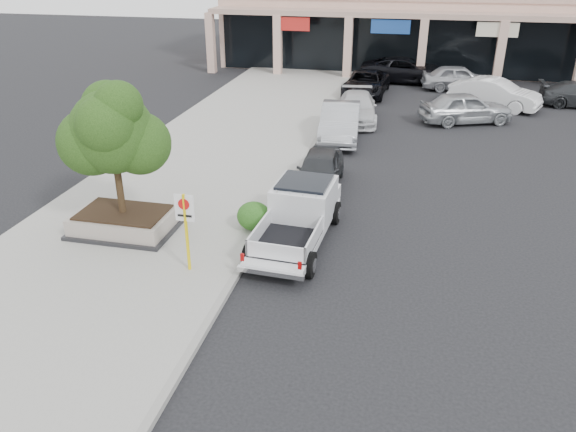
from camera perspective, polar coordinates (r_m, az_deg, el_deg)
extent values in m
plane|color=black|center=(15.52, 0.23, -6.94)|extent=(120.00, 120.00, 0.00)
cube|color=gray|center=(22.15, -10.32, 3.23)|extent=(8.00, 52.00, 0.15)
cube|color=gray|center=(20.98, -0.31, 2.37)|extent=(0.20, 52.00, 0.15)
cube|color=tan|center=(47.21, 20.29, 19.46)|extent=(40.00, 10.00, 9.00)
cube|color=tan|center=(41.19, 21.11, 18.37)|extent=(40.00, 2.20, 0.35)
cube|color=tan|center=(42.96, -7.85, 17.00)|extent=(0.55, 0.55, 4.20)
cube|color=black|center=(42.51, 20.45, 15.48)|extent=(39.20, 0.08, 3.90)
cube|color=black|center=(18.73, -16.19, -1.26)|extent=(3.20, 2.20, 0.12)
cube|color=#9F9186|center=(18.59, -16.31, -0.41)|extent=(3.00, 2.00, 0.50)
cube|color=black|center=(18.48, -16.41, 0.37)|extent=(2.70, 1.70, 0.06)
cylinder|color=black|center=(18.05, -16.85, 3.62)|extent=(0.22, 0.22, 2.20)
sphere|color=#18320D|center=(17.57, -17.47, 8.16)|extent=(2.50, 2.50, 2.50)
sphere|color=#18320D|center=(17.60, -14.83, 7.15)|extent=(1.90, 1.90, 1.90)
sphere|color=#18320D|center=(17.97, -17.80, 10.49)|extent=(1.60, 1.60, 1.60)
cylinder|color=yellow|center=(15.61, -10.26, -1.69)|extent=(0.09, 0.09, 2.30)
cube|color=white|center=(15.28, -10.48, 0.81)|extent=(0.55, 0.03, 0.78)
cylinder|color=red|center=(15.21, -10.56, 1.17)|extent=(0.32, 0.02, 0.32)
ellipsoid|color=#204914|center=(17.92, -3.48, -0.01)|extent=(1.10, 0.99, 0.93)
imported|color=#2A2B2E|center=(21.57, 3.23, 4.75)|extent=(1.76, 4.09, 1.38)
imported|color=#A8A9B0|center=(27.28, 5.31, 9.51)|extent=(2.20, 5.22, 1.68)
imported|color=silver|center=(30.42, 7.01, 10.87)|extent=(2.60, 5.13, 1.43)
imported|color=black|center=(36.15, 7.94, 13.21)|extent=(2.77, 5.48, 1.48)
imported|color=#A5A9AD|center=(31.23, 17.63, 10.45)|extent=(5.13, 3.55, 1.62)
imported|color=silver|center=(34.83, 20.26, 11.58)|extent=(5.31, 3.53, 1.66)
imported|color=black|center=(40.29, 11.80, 14.32)|extent=(6.01, 2.85, 1.66)
imported|color=#A8AAB1|center=(38.74, 16.97, 13.28)|extent=(4.89, 2.47, 1.60)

